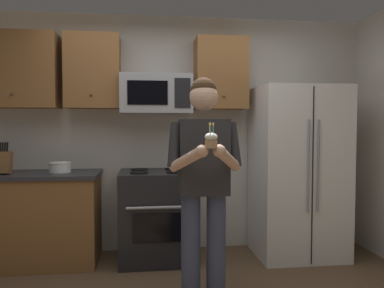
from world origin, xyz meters
name	(u,v)px	position (x,y,z in m)	size (l,w,h in m)	color
wall_back	(169,134)	(0.00, 1.75, 1.30)	(4.40, 0.10, 2.60)	beige
oven_range	(157,215)	(-0.15, 1.36, 0.46)	(0.76, 0.70, 0.93)	black
microwave	(156,94)	(-0.15, 1.48, 1.72)	(0.74, 0.41, 0.40)	#9EA0A5
refrigerator	(298,172)	(1.35, 1.32, 0.90)	(0.90, 0.75, 1.80)	white
cabinet_row_upper	(101,72)	(-0.72, 1.53, 1.95)	(2.78, 0.36, 0.76)	brown
counter_left	(27,219)	(-1.45, 1.38, 0.46)	(1.44, 0.66, 0.92)	brown
knife_block	(2,162)	(-1.65, 1.33, 1.04)	(0.16, 0.15, 0.32)	brown
bowl_large_white	(60,167)	(-1.12, 1.40, 0.97)	(0.22, 0.22, 0.10)	white
person	(204,177)	(0.18, 0.32, 1.00)	(0.60, 0.48, 1.76)	#383F59
cupcake	(211,140)	(0.18, 0.00, 1.29)	(0.09, 0.09, 0.17)	#A87F56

